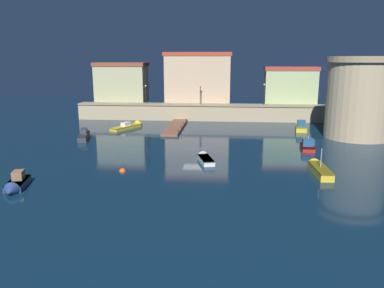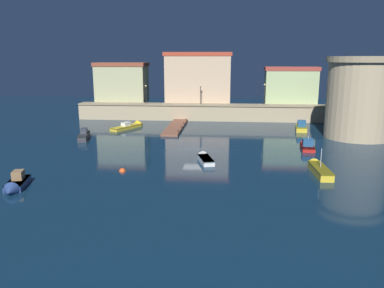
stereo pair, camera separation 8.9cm
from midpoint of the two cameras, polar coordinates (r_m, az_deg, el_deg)
ground_plane at (r=48.22m, az=0.11°, el=-0.60°), size 125.03×125.03×0.00m
quay_wall at (r=69.74m, az=1.76°, el=4.80°), size 46.20×3.06×2.95m
old_town_backdrop at (r=73.00m, az=-0.53°, el=9.38°), size 41.76×5.60×9.46m
fortress_tower at (r=58.62m, az=23.76°, el=6.40°), size 9.74×9.74×11.35m
pier_dock at (r=62.04m, az=-2.52°, el=2.57°), size 2.49×14.12×0.70m
quay_lamp_0 at (r=70.77m, az=-6.96°, el=7.84°), size 0.32×0.32×3.36m
quay_lamp_1 at (r=69.36m, az=1.21°, el=7.89°), size 0.32×0.32×3.47m
quay_lamp_2 at (r=69.48m, az=10.71°, el=7.80°), size 0.32×0.32×3.72m
moored_boat_0 at (r=36.65m, az=-24.93°, el=-5.54°), size 2.42×4.63×1.75m
moored_boat_1 at (r=62.14m, az=15.90°, el=2.47°), size 1.98×4.23×2.10m
moored_boat_2 at (r=50.28m, az=16.73°, el=-0.11°), size 1.87×4.89×2.23m
moored_boat_3 at (r=40.14m, az=18.25°, el=-3.43°), size 1.47×6.44×2.83m
moored_boat_4 at (r=42.36m, az=1.81°, el=-2.11°), size 2.38×4.84×1.13m
moored_boat_5 at (r=62.94m, az=-9.17°, el=2.69°), size 4.65×7.16×1.55m
moored_boat_6 at (r=56.15m, az=-15.84°, el=1.36°), size 2.52×6.07×1.58m
mooring_buoy_0 at (r=39.01m, az=-10.40°, el=-4.06°), size 0.68×0.68×0.68m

